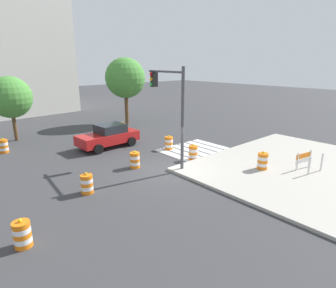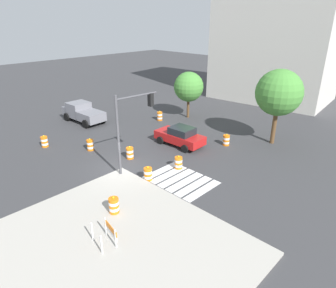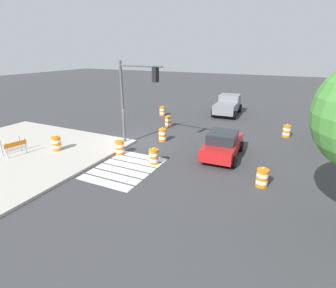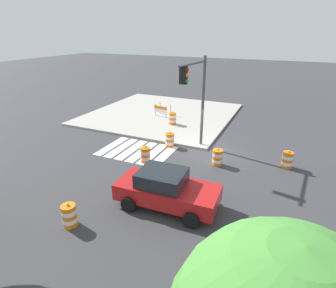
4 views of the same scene
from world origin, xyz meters
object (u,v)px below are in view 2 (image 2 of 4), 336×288
at_px(traffic_barrel_crosswalk_end, 90,145).
at_px(traffic_barrel_on_sidewalk, 114,205).
at_px(sports_car, 180,136).
at_px(street_tree_streetside_near, 279,93).
at_px(street_tree_streetside_mid, 189,87).
at_px(traffic_barrel_lane_center, 44,142).
at_px(traffic_barrel_median_far, 178,163).
at_px(traffic_barrel_opposite_curb, 226,140).
at_px(construction_barricade, 108,232).
at_px(traffic_barrel_near_corner, 160,116).
at_px(pickup_truck, 82,112).
at_px(traffic_barrel_far_curb, 148,174).
at_px(traffic_barrel_median_near, 130,153).
at_px(traffic_light_pole, 132,118).

relative_size(traffic_barrel_crosswalk_end, traffic_barrel_on_sidewalk, 1.00).
height_order(sports_car, traffic_barrel_on_sidewalk, sports_car).
distance_m(street_tree_streetside_near, street_tree_streetside_mid, 10.01).
bearing_deg(traffic_barrel_lane_center, traffic_barrel_median_far, 24.69).
relative_size(traffic_barrel_opposite_curb, construction_barricade, 0.75).
height_order(traffic_barrel_crosswalk_end, traffic_barrel_opposite_curb, same).
xyz_separation_m(sports_car, traffic_barrel_near_corner, (-5.99, 3.42, -0.36)).
distance_m(pickup_truck, traffic_barrel_far_curb, 14.46).
relative_size(traffic_barrel_crosswalk_end, traffic_barrel_median_far, 1.00).
bearing_deg(traffic_barrel_on_sidewalk, pickup_truck, 154.51).
relative_size(sports_car, traffic_barrel_median_near, 4.29).
bearing_deg(traffic_light_pole, street_tree_streetside_mid, 113.83).
bearing_deg(pickup_truck, street_tree_streetside_near, 26.13).
distance_m(traffic_barrel_median_near, construction_barricade, 9.51).
distance_m(sports_car, traffic_barrel_opposite_curb, 3.94).
distance_m(traffic_barrel_near_corner, traffic_light_pole, 11.87).
xyz_separation_m(street_tree_streetside_near, street_tree_streetside_mid, (-9.95, 0.38, -1.08)).
bearing_deg(traffic_barrel_median_far, sports_car, 130.60).
xyz_separation_m(construction_barricade, street_tree_streetside_mid, (-10.22, 17.71, 2.61)).
bearing_deg(traffic_barrel_crosswalk_end, street_tree_streetside_near, 49.86).
height_order(traffic_light_pole, street_tree_streetside_mid, traffic_light_pole).
bearing_deg(traffic_barrel_opposite_curb, traffic_barrel_median_near, -117.48).
relative_size(sports_car, traffic_barrel_lane_center, 4.29).
relative_size(traffic_barrel_crosswalk_end, traffic_barrel_opposite_curb, 1.00).
height_order(sports_car, traffic_barrel_median_near, sports_car).
height_order(traffic_barrel_near_corner, traffic_barrel_median_far, same).
bearing_deg(traffic_barrel_near_corner, traffic_barrel_on_sidewalk, -53.00).
height_order(traffic_barrel_on_sidewalk, construction_barricade, traffic_barrel_on_sidewalk).
bearing_deg(construction_barricade, traffic_light_pole, 130.73).
bearing_deg(traffic_barrel_on_sidewalk, traffic_barrel_median_near, 134.02).
distance_m(sports_car, traffic_barrel_near_corner, 6.91).
relative_size(sports_car, traffic_barrel_on_sidewalk, 4.29).
relative_size(traffic_barrel_near_corner, traffic_barrel_far_curb, 1.00).
bearing_deg(street_tree_streetside_mid, traffic_barrel_on_sidewalk, -62.14).
height_order(construction_barricade, traffic_light_pole, traffic_light_pole).
height_order(traffic_barrel_lane_center, street_tree_streetside_near, street_tree_streetside_near).
relative_size(traffic_barrel_far_curb, traffic_barrel_lane_center, 1.00).
distance_m(sports_car, street_tree_streetside_mid, 8.14).
height_order(pickup_truck, traffic_barrel_far_curb, pickup_truck).
relative_size(pickup_truck, traffic_barrel_median_far, 5.13).
bearing_deg(traffic_barrel_median_near, traffic_barrel_opposite_curb, 62.52).
relative_size(traffic_light_pole, street_tree_streetside_near, 0.87).
bearing_deg(traffic_barrel_near_corner, traffic_barrel_crosswalk_end, -81.21).
bearing_deg(traffic_barrel_median_far, street_tree_streetside_near, 74.21).
relative_size(traffic_barrel_near_corner, traffic_barrel_lane_center, 1.00).
bearing_deg(traffic_barrel_far_curb, street_tree_streetside_mid, 119.84).
xyz_separation_m(traffic_barrel_crosswalk_end, traffic_barrel_median_near, (3.55, 1.26, 0.00)).
relative_size(traffic_barrel_near_corner, traffic_barrel_median_far, 1.00).
bearing_deg(construction_barricade, traffic_barrel_median_near, 134.69).
bearing_deg(traffic_barrel_median_near, traffic_barrel_median_far, 19.79).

